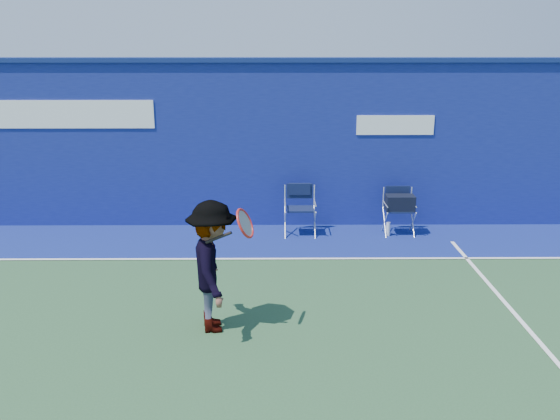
{
  "coord_description": "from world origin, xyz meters",
  "views": [
    {
      "loc": [
        1.43,
        -5.69,
        3.41
      ],
      "look_at": [
        1.5,
        2.6,
        1.0
      ],
      "focal_mm": 38.0,
      "sensor_mm": 36.0,
      "label": 1
    }
  ],
  "objects_px": {
    "directors_chair_right": "(399,216)",
    "water_bottle": "(388,229)",
    "directors_chair_left": "(300,219)",
    "tennis_player": "(213,266)"
  },
  "relations": [
    {
      "from": "directors_chair_right",
      "to": "water_bottle",
      "type": "distance_m",
      "value": 0.32
    },
    {
      "from": "directors_chair_left",
      "to": "water_bottle",
      "type": "bearing_deg",
      "value": -3.77
    },
    {
      "from": "tennis_player",
      "to": "water_bottle",
      "type": "bearing_deg",
      "value": 51.61
    },
    {
      "from": "directors_chair_left",
      "to": "water_bottle",
      "type": "height_order",
      "value": "directors_chair_left"
    },
    {
      "from": "water_bottle",
      "to": "tennis_player",
      "type": "xyz_separation_m",
      "value": [
        -2.76,
        -3.48,
        0.68
      ]
    },
    {
      "from": "directors_chair_left",
      "to": "water_bottle",
      "type": "xyz_separation_m",
      "value": [
        1.58,
        -0.1,
        -0.17
      ]
    },
    {
      "from": "directors_chair_left",
      "to": "directors_chair_right",
      "type": "bearing_deg",
      "value": -0.21
    },
    {
      "from": "directors_chair_left",
      "to": "tennis_player",
      "type": "bearing_deg",
      "value": -108.26
    },
    {
      "from": "directors_chair_right",
      "to": "water_bottle",
      "type": "bearing_deg",
      "value": -154.04
    },
    {
      "from": "water_bottle",
      "to": "tennis_player",
      "type": "height_order",
      "value": "tennis_player"
    }
  ]
}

